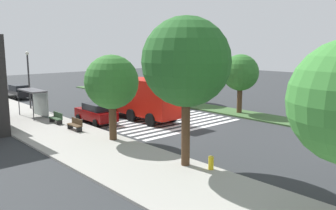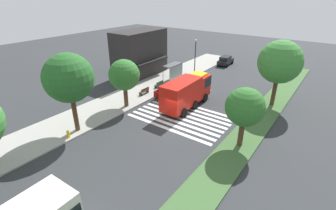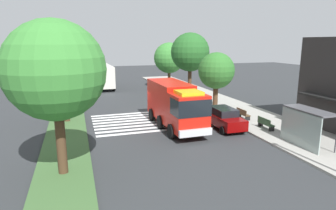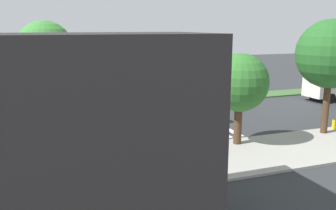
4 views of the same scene
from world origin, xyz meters
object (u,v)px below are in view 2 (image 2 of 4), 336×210
Objects in this scene: sidewalk_tree_center at (124,75)px; bus_stop_shelter at (174,69)px; bench_west_of_shelter at (144,91)px; street_lamp at (195,54)px; bench_near_shelter at (159,84)px; parked_car_mid at (225,61)px; fire_hydrant at (68,134)px; median_tree_far_west at (245,107)px; fire_truck at (188,91)px; sidewalk_tree_west at (69,78)px; median_tree_west at (280,62)px; parked_car_west at (169,90)px.

bus_stop_shelter is at bearing 3.50° from sidewalk_tree_center.
bench_west_of_shelter is 0.27× the size of sidewalk_tree_center.
bench_near_shelter is at bearing 172.76° from street_lamp.
parked_car_mid is 6.10× the size of fire_hydrant.
median_tree_far_west is (-7.39, -15.17, 3.38)m from bench_near_shelter.
bus_stop_shelter reaches higher than fire_hydrant.
parked_car_mid is at bearing -11.84° from street_lamp.
fire_truck is 2.41× the size of bus_stop_shelter.
sidewalk_tree_west reaches higher than median_tree_far_west.
bench_west_of_shelter is 5.49m from sidewalk_tree_center.
sidewalk_tree_west reaches higher than sidewalk_tree_center.
bus_stop_shelter is at bearing 165.21° from parked_car_mid.
fire_truck is at bearing -51.96° from sidewalk_tree_center.
sidewalk_tree_center is (-15.91, 0.40, 0.50)m from street_lamp.
street_lamp is at bearing -14.01° from bus_stop_shelter.
fire_truck is 11.20m from median_tree_west.
median_tree_far_west reaches higher than bus_stop_shelter.
bench_west_of_shelter is at bearing 74.99° from median_tree_far_west.
fire_hydrant is at bearing 144.26° from median_tree_west.
median_tree_west reaches higher than bench_near_shelter.
bench_west_of_shelter is at bearing 180.00° from bench_near_shelter.
fire_truck is 14.30m from fire_hydrant.
sidewalk_tree_west reaches higher than parked_car_mid.
parked_car_mid reaches higher than fire_hydrant.
median_tree_far_west is (-11.39, -15.20, 2.08)m from bus_stop_shelter.
parked_car_mid is at bearing -5.13° from sidewalk_tree_center.
sidewalk_tree_west is at bearing -176.59° from bench_west_of_shelter.
median_tree_far_west is at bearing -155.47° from parked_car_mid.
sidewalk_tree_west is 5.43m from fire_hydrant.
median_tree_west is (-4.94, -14.10, 1.97)m from street_lamp.
sidewalk_tree_center is at bearing 0.00° from sidewalk_tree_west.
bench_west_of_shelter is (-3.32, 0.00, 0.00)m from bench_near_shelter.
sidewalk_tree_west is at bearing 171.16° from parked_car_west.
fire_truck is at bearing -85.83° from bench_west_of_shelter.
bench_west_of_shelter is at bearing 169.75° from parked_car_mid.
bus_stop_shelter is 5.00× the size of fire_hydrant.
bus_stop_shelter is 11.72m from sidewalk_tree_center.
bench_west_of_shelter reaches higher than fire_hydrant.
parked_car_mid is at bearing 42.25° from median_tree_west.
bench_west_of_shelter is 0.20× the size of sidewalk_tree_west.
sidewalk_tree_center reaches higher than fire_hydrant.
sidewalk_tree_center is at bearing 3.37° from fire_hydrant.
bench_near_shelter is 2.29× the size of fire_hydrant.
parked_car_west is 14.10m from median_tree_west.
bench_near_shelter is at bearing 0.00° from bench_west_of_shelter.
parked_car_mid reaches higher than bench_west_of_shelter.
fire_truck is 4.13m from parked_car_west.
street_lamp is 24.59m from fire_hydrant.
fire_truck is at bearing 126.48° from median_tree_west.
parked_car_mid is 24.82m from sidewalk_tree_center.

